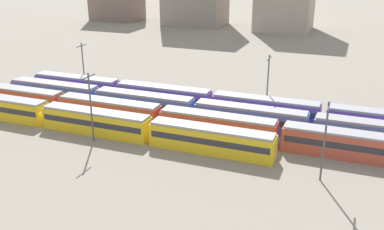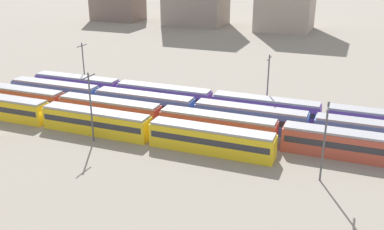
{
  "view_description": "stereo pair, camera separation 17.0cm",
  "coord_description": "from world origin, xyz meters",
  "px_view_note": "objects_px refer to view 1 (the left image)",
  "views": [
    {
      "loc": [
        46.89,
        -52.46,
        26.22
      ],
      "look_at": [
        23.41,
        7.8,
        2.04
      ],
      "focal_mm": 40.28,
      "sensor_mm": 36.0,
      "label": 1
    },
    {
      "loc": [
        47.05,
        -52.4,
        26.22
      ],
      "look_at": [
        23.41,
        7.8,
        2.04
      ],
      "focal_mm": 40.28,
      "sensor_mm": 36.0,
      "label": 2
    }
  ],
  "objects_px": {
    "train_track_3": "(212,102)",
    "catenary_pole_3": "(268,82)",
    "train_track_2": "(250,118)",
    "catenary_pole_2": "(325,138)",
    "train_track_1": "(217,126)",
    "catenary_pole_0": "(91,104)",
    "catenary_pole_1": "(83,64)",
    "train_track_0": "(96,122)"
  },
  "relations": [
    {
      "from": "catenary_pole_1",
      "to": "catenary_pole_2",
      "type": "bearing_deg",
      "value": -23.51
    },
    {
      "from": "train_track_3",
      "to": "catenary_pole_0",
      "type": "bearing_deg",
      "value": -124.08
    },
    {
      "from": "train_track_3",
      "to": "catenary_pole_3",
      "type": "distance_m",
      "value": 10.22
    },
    {
      "from": "train_track_0",
      "to": "catenary_pole_0",
      "type": "bearing_deg",
      "value": -65.63
    },
    {
      "from": "train_track_1",
      "to": "train_track_3",
      "type": "height_order",
      "value": "same"
    },
    {
      "from": "train_track_0",
      "to": "catenary_pole_1",
      "type": "relative_size",
      "value": 5.67
    },
    {
      "from": "catenary_pole_0",
      "to": "catenary_pole_1",
      "type": "height_order",
      "value": "catenary_pole_0"
    },
    {
      "from": "catenary_pole_1",
      "to": "catenary_pole_0",
      "type": "bearing_deg",
      "value": -53.01
    },
    {
      "from": "train_track_3",
      "to": "train_track_2",
      "type": "bearing_deg",
      "value": -32.54
    },
    {
      "from": "train_track_2",
      "to": "catenary_pole_0",
      "type": "xyz_separation_m",
      "value": [
        -20.6,
        -13.2,
        3.93
      ]
    },
    {
      "from": "catenary_pole_1",
      "to": "catenary_pole_2",
      "type": "distance_m",
      "value": 53.25
    },
    {
      "from": "catenary_pole_0",
      "to": "catenary_pole_3",
      "type": "xyz_separation_m",
      "value": [
        21.49,
        21.15,
        -0.04
      ]
    },
    {
      "from": "train_track_0",
      "to": "train_track_2",
      "type": "relative_size",
      "value": 0.6
    },
    {
      "from": "catenary_pole_3",
      "to": "train_track_1",
      "type": "bearing_deg",
      "value": -109.57
    },
    {
      "from": "catenary_pole_3",
      "to": "catenary_pole_2",
      "type": "bearing_deg",
      "value": -61.79
    },
    {
      "from": "train_track_1",
      "to": "catenary_pole_0",
      "type": "bearing_deg",
      "value": -154.57
    },
    {
      "from": "catenary_pole_1",
      "to": "catenary_pole_2",
      "type": "relative_size",
      "value": 0.96
    },
    {
      "from": "train_track_3",
      "to": "catenary_pole_3",
      "type": "relative_size",
      "value": 7.13
    },
    {
      "from": "train_track_2",
      "to": "catenary_pole_3",
      "type": "distance_m",
      "value": 8.9
    },
    {
      "from": "train_track_1",
      "to": "train_track_0",
      "type": "bearing_deg",
      "value": -163.95
    },
    {
      "from": "catenary_pole_0",
      "to": "catenary_pole_3",
      "type": "distance_m",
      "value": 30.15
    },
    {
      "from": "train_track_3",
      "to": "catenary_pole_1",
      "type": "height_order",
      "value": "catenary_pole_1"
    },
    {
      "from": "catenary_pole_1",
      "to": "train_track_1",
      "type": "bearing_deg",
      "value": -21.96
    },
    {
      "from": "train_track_0",
      "to": "catenary_pole_3",
      "type": "xyz_separation_m",
      "value": [
        22.76,
        18.35,
        3.89
      ]
    },
    {
      "from": "train_track_1",
      "to": "catenary_pole_0",
      "type": "relative_size",
      "value": 8.87
    },
    {
      "from": "train_track_2",
      "to": "catenary_pole_2",
      "type": "distance_m",
      "value": 18.4
    },
    {
      "from": "train_track_0",
      "to": "catenary_pole_1",
      "type": "bearing_deg",
      "value": 128.62
    },
    {
      "from": "train_track_0",
      "to": "train_track_3",
      "type": "relative_size",
      "value": 0.75
    },
    {
      "from": "catenary_pole_1",
      "to": "catenary_pole_3",
      "type": "xyz_separation_m",
      "value": [
        37.48,
        -0.07,
        0.33
      ]
    },
    {
      "from": "catenary_pole_0",
      "to": "catenary_pole_2",
      "type": "distance_m",
      "value": 32.84
    },
    {
      "from": "catenary_pole_1",
      "to": "train_track_0",
      "type": "bearing_deg",
      "value": -51.38
    },
    {
      "from": "catenary_pole_0",
      "to": "catenary_pole_1",
      "type": "relative_size",
      "value": 1.07
    },
    {
      "from": "train_track_0",
      "to": "train_track_3",
      "type": "xyz_separation_m",
      "value": [
        13.71,
        15.6,
        0.0
      ]
    },
    {
      "from": "train_track_1",
      "to": "catenary_pole_0",
      "type": "height_order",
      "value": "catenary_pole_0"
    },
    {
      "from": "catenary_pole_2",
      "to": "train_track_2",
      "type": "bearing_deg",
      "value": 132.83
    },
    {
      "from": "train_track_1",
      "to": "train_track_3",
      "type": "xyz_separation_m",
      "value": [
        -4.37,
        10.4,
        0.0
      ]
    },
    {
      "from": "train_track_1",
      "to": "catenary_pole_3",
      "type": "distance_m",
      "value": 14.49
    },
    {
      "from": "train_track_2",
      "to": "catenary_pole_2",
      "type": "height_order",
      "value": "catenary_pole_2"
    },
    {
      "from": "train_track_2",
      "to": "catenary_pole_1",
      "type": "distance_m",
      "value": 37.63
    },
    {
      "from": "train_track_2",
      "to": "train_track_3",
      "type": "distance_m",
      "value": 9.67
    },
    {
      "from": "catenary_pole_1",
      "to": "catenary_pole_2",
      "type": "height_order",
      "value": "catenary_pole_2"
    },
    {
      "from": "catenary_pole_1",
      "to": "catenary_pole_3",
      "type": "bearing_deg",
      "value": -0.11
    }
  ]
}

